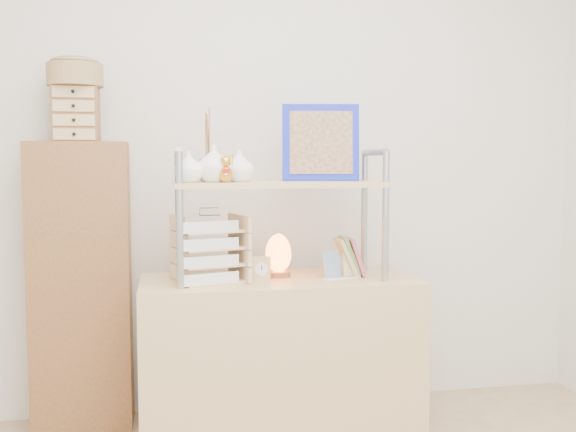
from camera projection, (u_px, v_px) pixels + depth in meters
name	position (u px, v px, depth m)	size (l,w,h in m)	color
room_shell	(325.00, 17.00, 1.94)	(3.42, 3.41, 2.61)	silver
desk	(280.00, 362.00, 2.83)	(1.20, 0.50, 0.75)	tan
cabinet	(81.00, 286.00, 3.01)	(0.45, 0.24, 1.35)	brown
hutch	(262.00, 177.00, 2.77)	(0.90, 0.34, 0.77)	#92989F
letter_tray	(210.00, 252.00, 2.72)	(0.31, 0.30, 0.31)	#E0BC86
salt_lamp	(278.00, 255.00, 2.84)	(0.13, 0.12, 0.19)	brown
desk_clock	(261.00, 270.00, 2.70)	(0.08, 0.06, 0.11)	#D8BC74
postcard_stand	(341.00, 270.00, 2.80)	(0.18, 0.09, 0.12)	white
drawer_chest	(76.00, 114.00, 2.92)	(0.20, 0.16, 0.25)	brown
woven_basket	(75.00, 75.00, 2.91)	(0.25, 0.25, 0.10)	#987145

